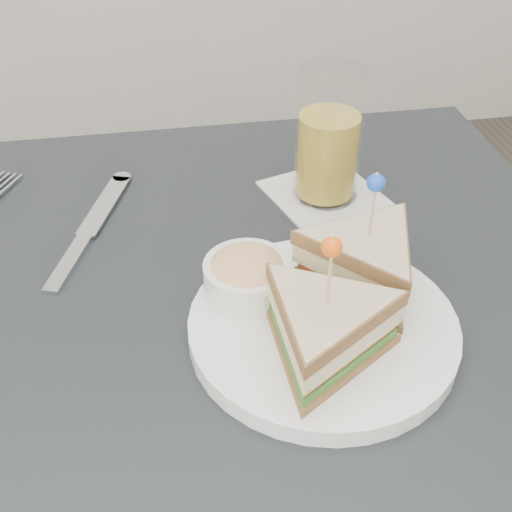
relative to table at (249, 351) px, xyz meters
The scene contains 4 objects.
table is the anchor object (origin of this frame).
plate_meal 0.15m from the table, 39.17° to the right, with size 0.29×0.28×0.15m.
cutlery_knife 0.24m from the table, 138.68° to the left, with size 0.10×0.24×0.01m.
drink_set 0.27m from the table, 54.81° to the left, with size 0.16×0.16×0.17m.
Camera 1 is at (-0.08, -0.49, 1.20)m, focal length 45.00 mm.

